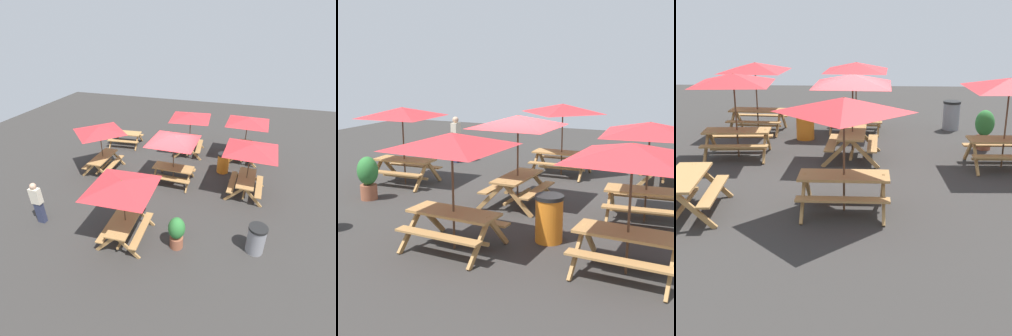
% 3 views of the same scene
% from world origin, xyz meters
% --- Properties ---
extents(ground_plane, '(28.02, 28.02, 0.00)m').
position_xyz_m(ground_plane, '(0.00, 0.00, 0.00)').
color(ground_plane, '#33302D').
rests_on(ground_plane, ground).
extents(picnic_table_0, '(2.82, 2.82, 2.34)m').
position_xyz_m(picnic_table_0, '(-3.30, 3.20, 1.99)').
color(picnic_table_0, '#A87A44').
rests_on(picnic_table_0, ground).
extents(picnic_table_1, '(2.82, 2.82, 2.34)m').
position_xyz_m(picnic_table_1, '(-3.21, 0.29, 1.99)').
color(picnic_table_1, '#A87A44').
rests_on(picnic_table_1, ground).
extents(picnic_table_2, '(2.01, 2.01, 2.34)m').
position_xyz_m(picnic_table_2, '(-0.10, -3.31, 1.99)').
color(picnic_table_2, '#A87A44').
rests_on(picnic_table_2, ground).
extents(picnic_table_3, '(2.83, 2.83, 2.34)m').
position_xyz_m(picnic_table_3, '(3.84, -0.32, 1.99)').
color(picnic_table_3, '#A87A44').
rests_on(picnic_table_3, ground).
extents(picnic_table_4, '(2.82, 2.82, 2.34)m').
position_xyz_m(picnic_table_4, '(-0.02, 3.43, 1.99)').
color(picnic_table_4, '#A87A44').
rests_on(picnic_table_4, ground).
extents(picnic_table_5, '(2.83, 2.83, 2.34)m').
position_xyz_m(picnic_table_5, '(-0.04, 0.24, 1.99)').
color(picnic_table_5, '#A87A44').
rests_on(picnic_table_5, ground).
extents(picnic_table_6, '(1.66, 1.91, 0.81)m').
position_xyz_m(picnic_table_6, '(-3.23, -3.55, 0.56)').
color(picnic_table_6, '#A87A44').
rests_on(picnic_table_6, ground).
extents(trash_bin_orange, '(0.59, 0.59, 0.98)m').
position_xyz_m(trash_bin_orange, '(-1.59, 2.32, 0.49)').
color(trash_bin_orange, orange).
rests_on(trash_bin_orange, ground).
extents(potted_plant_0, '(0.55, 0.55, 1.16)m').
position_xyz_m(potted_plant_0, '(3.76, 1.40, 0.63)').
color(potted_plant_0, '#935138').
rests_on(potted_plant_0, ground).
extents(person_standing, '(0.22, 0.36, 1.67)m').
position_xyz_m(person_standing, '(3.99, -3.64, 0.89)').
color(person_standing, '#2D334C').
rests_on(person_standing, ground).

